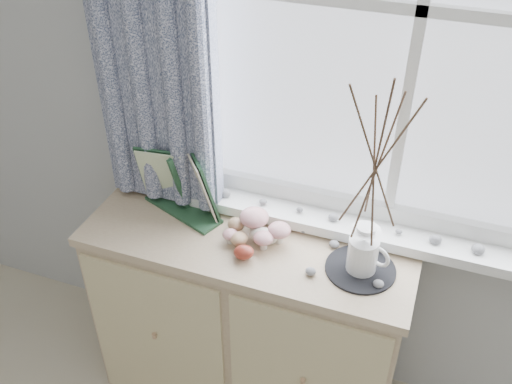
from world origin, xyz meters
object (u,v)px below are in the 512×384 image
toadstool_cluster (260,226)px  twig_pitcher (376,161)px  sideboard (248,320)px  botanical_book (177,187)px

toadstool_cluster → twig_pitcher: bearing=-5.7°
sideboard → toadstool_cluster: size_ratio=5.24×
sideboard → botanical_book: botanical_book is taller
botanical_book → toadstool_cluster: bearing=17.9°
botanical_book → toadstool_cluster: 0.34m
toadstool_cluster → twig_pitcher: twig_pitcher is taller
botanical_book → twig_pitcher: twig_pitcher is taller
sideboard → twig_pitcher: (0.41, -0.02, 0.86)m
twig_pitcher → botanical_book: bearing=-160.4°
sideboard → toadstool_cluster: 0.48m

